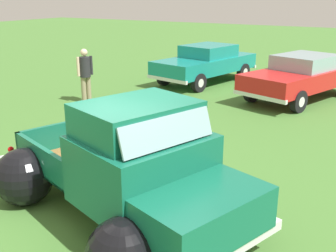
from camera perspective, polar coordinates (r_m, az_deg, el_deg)
name	(u,v)px	position (r m, az deg, el deg)	size (l,w,h in m)	color
ground_plane	(119,213)	(6.69, -6.87, -11.92)	(80.00, 80.00, 0.00)	#477A33
vintage_pickup_truck	(132,178)	(6.05, -5.04, -7.13)	(4.99, 3.81, 1.96)	black
show_car_0	(206,62)	(16.02, 5.27, 8.79)	(2.73, 4.75, 1.43)	black
show_car_1	(302,75)	(14.06, 18.09, 6.70)	(3.15, 4.91, 1.43)	black
spectator_0	(85,72)	(13.17, -11.41, 7.32)	(0.45, 0.52, 1.69)	gray
lane_cone_0	(102,123)	(10.06, -9.18, 0.35)	(0.36, 0.36, 0.63)	black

